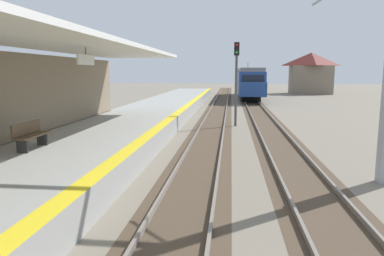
% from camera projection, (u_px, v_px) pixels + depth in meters
% --- Properties ---
extents(station_platform, '(5.00, 80.00, 0.91)m').
position_uv_depth(station_platform, '(104.00, 140.00, 15.67)').
color(station_platform, '#999993').
rests_on(station_platform, ground).
extents(track_pair_nearest_platform, '(2.34, 120.00, 0.16)m').
position_uv_depth(track_pair_nearest_platform, '(210.00, 135.00, 19.19)').
color(track_pair_nearest_platform, '#4C3D2D').
rests_on(track_pair_nearest_platform, ground).
extents(track_pair_middle, '(2.34, 120.00, 0.16)m').
position_uv_depth(track_pair_middle, '(274.00, 136.00, 18.83)').
color(track_pair_middle, '#4C3D2D').
rests_on(track_pair_middle, ground).
extents(approaching_train, '(2.93, 19.60, 4.76)m').
position_uv_depth(approaching_train, '(249.00, 81.00, 46.81)').
color(approaching_train, navy).
rests_on(approaching_train, ground).
extents(rail_signal_post, '(0.32, 0.34, 5.20)m').
position_uv_depth(rail_signal_post, '(236.00, 75.00, 22.29)').
color(rail_signal_post, '#4C4C4C').
rests_on(rail_signal_post, ground).
extents(catenary_pylon_far_side, '(5.00, 0.40, 7.50)m').
position_uv_depth(catenary_pylon_far_side, '(383.00, 65.00, 10.58)').
color(catenary_pylon_far_side, '#9EA3A8').
rests_on(catenary_pylon_far_side, ground).
extents(platform_bench, '(0.45, 1.60, 0.88)m').
position_uv_depth(platform_bench, '(30.00, 135.00, 11.66)').
color(platform_bench, brown).
rests_on(platform_bench, station_platform).
extents(distant_trackside_house, '(6.60, 5.28, 6.40)m').
position_uv_depth(distant_trackside_house, '(311.00, 72.00, 56.39)').
color(distant_trackside_house, '#7F705B').
rests_on(distant_trackside_house, ground).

